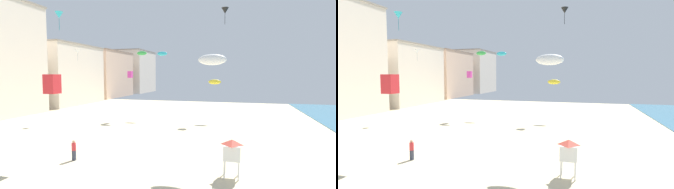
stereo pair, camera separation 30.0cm
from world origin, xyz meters
TOP-DOWN VIEW (x-y plane):
  - boardwalk_hotel_mid at (-31.50, 46.36)m, footprint 15.77×17.59m
  - boardwalk_hotel_far at (-31.50, 66.92)m, footprint 13.88×18.35m
  - boardwalk_hotel_distant at (-31.50, 88.82)m, footprint 15.52×18.30m
  - kite_flyer at (-2.24, 12.66)m, footprint 0.34×0.34m
  - lifeguard_stand at (9.94, 12.62)m, footprint 1.10×1.10m
  - kite_green_parafoil at (-4.53, 33.22)m, footprint 1.63×0.45m
  - kite_white_parafoil at (8.30, 15.31)m, footprint 2.14×0.59m
  - kite_black_delta at (7.78, 38.80)m, footprint 1.17×1.17m
  - kite_magenta_box at (-5.85, 31.67)m, footprint 0.64×0.64m
  - kite_cyan_delta at (-10.46, 21.74)m, footprint 0.95×0.95m
  - kite_red_box at (-3.44, 11.89)m, footprint 0.94×0.94m
  - kite_cyan_parafoil at (-1.97, 35.74)m, footprint 1.70×0.47m
  - kite_yellow_parafoil at (6.79, 33.39)m, footprint 1.83×0.51m
  - kite_white_delta at (-13.11, 28.92)m, footprint 0.79×0.79m

SIDE VIEW (x-z plane):
  - kite_flyer at x=-2.24m, z-range 0.10..1.74m
  - lifeguard_stand at x=9.94m, z-range 0.56..3.11m
  - kite_yellow_parafoil at x=6.79m, z-range 5.41..6.12m
  - kite_red_box at x=-3.44m, z-range 5.36..6.84m
  - kite_magenta_box at x=-5.85m, z-range 6.35..7.36m
  - boardwalk_hotel_mid at x=-31.50m, z-range 0.01..13.73m
  - boardwalk_hotel_far at x=-31.50m, z-range 0.01..14.06m
  - kite_white_parafoil at x=8.30m, z-range 7.53..8.36m
  - boardwalk_hotel_distant at x=-31.50m, z-range 0.01..16.09m
  - kite_green_parafoil at x=-4.53m, z-range 9.86..10.49m
  - kite_cyan_parafoil at x=-1.97m, z-range 9.92..10.58m
  - kite_white_delta at x=-13.11m, z-range 9.44..11.23m
  - kite_cyan_delta at x=-10.46m, z-range 12.78..14.95m
  - kite_black_delta at x=7.78m, z-range 15.86..18.52m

